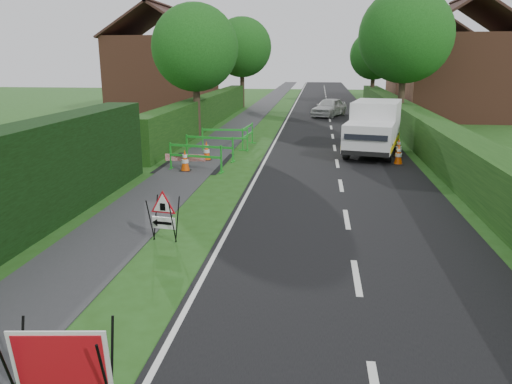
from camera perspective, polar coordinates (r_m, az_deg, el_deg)
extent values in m
plane|color=#234C15|center=(8.86, -4.79, -11.66)|extent=(120.00, 120.00, 0.00)
cube|color=black|center=(42.93, 8.19, 9.59)|extent=(6.00, 90.00, 0.02)
cube|color=#2D2D30|center=(43.18, 0.77, 9.77)|extent=(2.00, 90.00, 0.02)
cube|color=#14380F|center=(30.74, -5.65, 7.54)|extent=(1.00, 24.00, 1.80)
cube|color=#14380F|center=(24.55, 18.30, 4.97)|extent=(1.20, 50.00, 1.50)
cube|color=brown|center=(39.52, -10.46, 13.03)|extent=(7.00, 7.00, 5.50)
cube|color=#331E19|center=(40.14, -13.24, 18.41)|extent=(4.00, 7.40, 2.58)
cube|color=#331E19|center=(39.11, -8.15, 18.74)|extent=(4.00, 7.40, 2.58)
cube|color=#331E19|center=(39.68, -10.81, 20.16)|extent=(0.25, 7.40, 0.18)
cube|color=brown|center=(36.95, 22.13, 12.07)|extent=(7.00, 7.00, 5.50)
cube|color=#331E19|center=(36.62, 19.97, 18.30)|extent=(4.00, 7.40, 2.58)
cube|color=#331E19|center=(37.50, 25.44, 17.67)|extent=(4.00, 7.40, 2.58)
cube|color=brown|center=(50.81, 19.23, 12.85)|extent=(7.00, 7.00, 5.50)
cube|color=#331E19|center=(50.54, 17.59, 17.35)|extent=(4.00, 7.40, 2.58)
cube|color=#331E19|center=(51.25, 21.61, 16.97)|extent=(4.00, 7.40, 2.58)
cube|color=#331E19|center=(50.93, 19.73, 18.39)|extent=(0.25, 7.40, 0.18)
cylinder|color=#2D2116|center=(26.63, -6.76, 9.21)|extent=(0.36, 0.36, 2.62)
sphere|color=#164612|center=(26.50, -6.98, 16.07)|extent=(4.40, 4.40, 4.40)
cylinder|color=#2D2116|center=(30.21, 16.21, 9.74)|extent=(0.36, 0.36, 2.97)
sphere|color=#164612|center=(30.13, 16.74, 16.74)|extent=(5.20, 5.20, 5.20)
cylinder|color=#2D2116|center=(42.29, -1.58, 11.55)|extent=(0.36, 0.36, 2.80)
sphere|color=#164612|center=(42.22, -1.61, 16.21)|extent=(4.80, 4.80, 4.80)
cylinder|color=#2D2116|center=(46.06, 13.13, 11.24)|extent=(0.36, 0.36, 2.45)
sphere|color=#164612|center=(45.98, 13.36, 14.98)|extent=(4.20, 4.20, 4.20)
cylinder|color=black|center=(6.68, -26.43, -18.13)|extent=(0.07, 0.33, 0.94)
cylinder|color=black|center=(6.95, -25.15, -16.65)|extent=(0.07, 0.33, 0.94)
cylinder|color=black|center=(6.31, -17.01, -19.25)|extent=(0.07, 0.33, 0.94)
cylinder|color=black|center=(6.58, -16.13, -17.58)|extent=(0.07, 0.33, 0.94)
cube|color=white|center=(6.55, -21.45, -17.43)|extent=(1.16, 0.28, 0.82)
cube|color=red|center=(6.54, -21.50, -17.50)|extent=(1.05, 0.25, 0.71)
cylinder|color=black|center=(11.26, -11.98, -3.20)|extent=(0.08, 0.31, 0.99)
cylinder|color=black|center=(11.46, -11.39, -2.83)|extent=(0.08, 0.31, 0.99)
cylinder|color=black|center=(11.02, -9.52, -3.48)|extent=(0.08, 0.31, 0.99)
cylinder|color=black|center=(11.23, -8.96, -3.09)|extent=(0.08, 0.31, 0.99)
cube|color=white|center=(11.24, -10.50, -3.50)|extent=(0.55, 0.11, 0.27)
cube|color=black|center=(11.23, -10.53, -3.52)|extent=(0.39, 0.08, 0.06)
cone|color=black|center=(11.33, -11.50, -3.41)|extent=(0.15, 0.18, 0.16)
cube|color=black|center=(11.12, -10.63, -1.69)|extent=(0.12, 0.03, 0.16)
cube|color=silver|center=(22.58, 13.54, 7.81)|extent=(2.47, 3.34, 1.80)
cube|color=silver|center=(20.38, 12.76, 6.12)|extent=(2.24, 2.30, 1.10)
cube|color=black|center=(19.43, 12.46, 6.52)|extent=(1.65, 0.56, 0.50)
cube|color=yellow|center=(21.94, 10.72, 5.88)|extent=(1.02, 4.50, 0.22)
cube|color=yellow|center=(21.74, 15.64, 5.50)|extent=(1.02, 4.50, 0.22)
cube|color=black|center=(19.56, 12.34, 4.31)|extent=(1.81, 0.50, 0.19)
cylinder|color=black|center=(20.54, 10.33, 4.70)|extent=(0.38, 0.78, 0.75)
cylinder|color=black|center=(20.35, 15.00, 4.34)|extent=(0.38, 0.78, 0.75)
cylinder|color=black|center=(23.47, 11.55, 5.92)|extent=(0.38, 0.78, 0.75)
cylinder|color=black|center=(23.30, 15.65, 5.60)|extent=(0.38, 0.78, 0.75)
cube|color=black|center=(20.04, 15.91, 3.09)|extent=(0.38, 0.38, 0.04)
cone|color=#E54C07|center=(19.97, 15.99, 4.19)|extent=(0.32, 0.32, 0.75)
cylinder|color=white|center=(19.98, 15.98, 4.09)|extent=(0.25, 0.25, 0.14)
cylinder|color=white|center=(19.94, 16.02, 4.62)|extent=(0.17, 0.17, 0.10)
cube|color=black|center=(21.65, 15.91, 3.94)|extent=(0.38, 0.38, 0.04)
cone|color=#E54C07|center=(21.58, 15.98, 4.97)|extent=(0.32, 0.32, 0.75)
cylinder|color=white|center=(21.59, 15.97, 4.87)|extent=(0.25, 0.25, 0.14)
cylinder|color=white|center=(21.56, 16.01, 5.36)|extent=(0.17, 0.17, 0.10)
cube|color=black|center=(24.52, 14.45, 5.29)|extent=(0.38, 0.38, 0.04)
cone|color=#E54C07|center=(24.46, 14.51, 6.20)|extent=(0.32, 0.32, 0.75)
cylinder|color=white|center=(24.47, 14.50, 6.11)|extent=(0.25, 0.25, 0.14)
cylinder|color=white|center=(24.44, 14.53, 6.55)|extent=(0.17, 0.17, 0.10)
cube|color=black|center=(18.31, -8.07, 2.42)|extent=(0.38, 0.38, 0.04)
cone|color=#E54C07|center=(18.23, -8.12, 3.64)|extent=(0.32, 0.32, 0.75)
cylinder|color=white|center=(18.24, -8.12, 3.52)|extent=(0.25, 0.25, 0.14)
cylinder|color=white|center=(18.20, -8.14, 4.10)|extent=(0.17, 0.17, 0.10)
cube|color=black|center=(20.20, -5.65, 3.68)|extent=(0.38, 0.38, 0.04)
cone|color=#E54C07|center=(20.12, -5.68, 4.78)|extent=(0.32, 0.32, 0.75)
cylinder|color=white|center=(20.13, -5.68, 4.68)|extent=(0.25, 0.25, 0.14)
cylinder|color=white|center=(20.10, -5.69, 5.20)|extent=(0.17, 0.17, 0.10)
cube|color=#1B9523|center=(18.64, -9.73, 4.08)|extent=(0.06, 0.06, 1.00)
cube|color=#1B9523|center=(17.81, -3.99, 3.76)|extent=(0.06, 0.06, 1.00)
cube|color=#1B9523|center=(18.13, -6.97, 5.23)|extent=(1.97, 0.43, 0.08)
cube|color=#1B9523|center=(18.19, -6.93, 4.09)|extent=(1.97, 0.43, 0.08)
cube|color=#1B9523|center=(18.73, -9.66, 2.64)|extent=(0.12, 0.36, 0.04)
cube|color=#1B9523|center=(17.91, -3.96, 2.25)|extent=(0.12, 0.36, 0.04)
cube|color=#1B9523|center=(20.51, -7.90, 5.15)|extent=(0.06, 0.06, 1.00)
cube|color=#1B9523|center=(19.71, -2.66, 4.88)|extent=(0.06, 0.06, 1.00)
cube|color=#1B9523|center=(20.02, -5.36, 6.21)|extent=(1.97, 0.45, 0.08)
cube|color=#1B9523|center=(20.08, -5.34, 5.16)|extent=(1.97, 0.45, 0.08)
cube|color=#1B9523|center=(20.60, -7.85, 3.84)|extent=(0.13, 0.35, 0.04)
cube|color=#1B9523|center=(19.80, -2.65, 3.51)|extent=(0.13, 0.35, 0.04)
cube|color=#1B9523|center=(22.42, -6.11, 6.05)|extent=(0.05, 0.05, 1.00)
cube|color=#1B9523|center=(22.14, -0.99, 6.01)|extent=(0.05, 0.05, 1.00)
cube|color=#1B9523|center=(22.20, -3.58, 7.11)|extent=(2.00, 0.13, 0.08)
cube|color=#1B9523|center=(22.25, -3.57, 6.16)|extent=(2.00, 0.13, 0.08)
cube|color=#1B9523|center=(22.50, -6.08, 4.84)|extent=(0.07, 0.35, 0.04)
cube|color=#1B9523|center=(22.22, -0.98, 4.79)|extent=(0.07, 0.35, 0.04)
cube|color=#1B9523|center=(22.22, -1.53, 6.04)|extent=(0.05, 0.05, 1.00)
cube|color=#1B9523|center=(24.14, -0.43, 6.77)|extent=(0.05, 0.05, 1.00)
cube|color=#1B9523|center=(23.12, -0.96, 7.45)|extent=(0.22, 2.00, 0.08)
cube|color=#1B9523|center=(23.17, -0.96, 6.54)|extent=(0.22, 2.00, 0.08)
cube|color=#1B9523|center=(22.30, -1.53, 4.82)|extent=(0.35, 0.09, 0.04)
cube|color=#1B9523|center=(24.22, -0.42, 5.65)|extent=(0.35, 0.09, 0.04)
cube|color=red|center=(18.59, -8.04, 2.55)|extent=(1.50, 0.05, 0.25)
imported|color=white|center=(35.85, 8.36, 9.56)|extent=(2.82, 4.09, 1.29)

